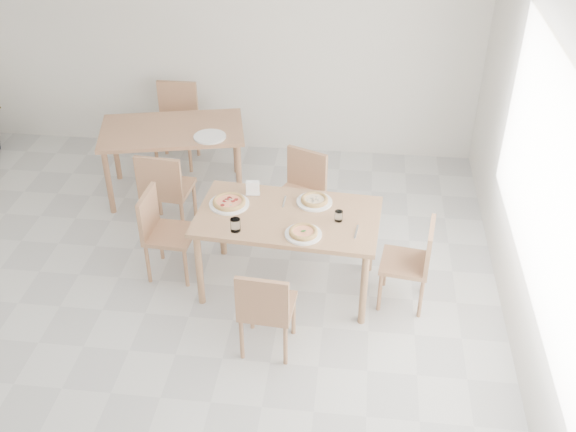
# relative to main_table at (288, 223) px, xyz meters

# --- Properties ---
(room) EXTENTS (7.28, 7.00, 7.00)m
(room) POSITION_rel_main_table_xyz_m (1.83, -0.65, 0.83)
(room) COLOR beige
(room) RESTS_ON ground
(main_table) EXTENTS (1.57, 0.96, 0.75)m
(main_table) POSITION_rel_main_table_xyz_m (0.00, 0.00, 0.00)
(main_table) COLOR #A27653
(main_table) RESTS_ON ground
(chair_south) EXTENTS (0.43, 0.43, 0.81)m
(chair_south) POSITION_rel_main_table_xyz_m (-0.07, -0.83, -0.20)
(chair_south) COLOR #A37651
(chair_south) RESTS_ON ground
(chair_north) EXTENTS (0.55, 0.55, 0.84)m
(chair_north) POSITION_rel_main_table_xyz_m (0.03, 0.86, -0.18)
(chair_north) COLOR #A37651
(chair_north) RESTS_ON ground
(chair_west) EXTENTS (0.43, 0.43, 0.82)m
(chair_west) POSITION_rel_main_table_xyz_m (-1.13, 0.08, -0.19)
(chair_west) COLOR #A37651
(chair_west) RESTS_ON ground
(chair_east) EXTENTS (0.45, 0.45, 0.80)m
(chair_east) POSITION_rel_main_table_xyz_m (1.06, -0.10, -0.20)
(chair_east) COLOR #A37651
(chair_east) RESTS_ON ground
(plate_margherita) EXTENTS (0.29, 0.29, 0.02)m
(plate_margherita) POSITION_rel_main_table_xyz_m (0.15, -0.27, 0.09)
(plate_margherita) COLOR white
(plate_margherita) RESTS_ON main_table
(plate_mushroom) EXTENTS (0.30, 0.30, 0.02)m
(plate_mushroom) POSITION_rel_main_table_xyz_m (0.20, 0.21, 0.09)
(plate_mushroom) COLOR white
(plate_mushroom) RESTS_ON main_table
(plate_pepperoni) EXTENTS (0.34, 0.34, 0.02)m
(plate_pepperoni) POSITION_rel_main_table_xyz_m (-0.51, 0.10, 0.09)
(plate_pepperoni) COLOR white
(plate_pepperoni) RESTS_ON main_table
(pizza_margherita) EXTENTS (0.24, 0.24, 0.03)m
(pizza_margherita) POSITION_rel_main_table_xyz_m (0.15, -0.27, 0.11)
(pizza_margherita) COLOR #D8B865
(pizza_margherita) RESTS_ON plate_margherita
(pizza_mushroom) EXTENTS (0.30, 0.30, 0.03)m
(pizza_mushroom) POSITION_rel_main_table_xyz_m (0.20, 0.21, 0.11)
(pizza_mushroom) COLOR #D8B865
(pizza_mushroom) RESTS_ON plate_mushroom
(pizza_pepperoni) EXTENTS (0.36, 0.36, 0.03)m
(pizza_pepperoni) POSITION_rel_main_table_xyz_m (-0.51, 0.10, 0.11)
(pizza_pepperoni) COLOR #D8B865
(pizza_pepperoni) RESTS_ON plate_pepperoni
(tumbler_a) EXTENTS (0.08, 0.08, 0.11)m
(tumbler_a) POSITION_rel_main_table_xyz_m (-0.39, -0.27, 0.14)
(tumbler_a) COLOR white
(tumbler_a) RESTS_ON main_table
(tumbler_b) EXTENTS (0.07, 0.07, 0.09)m
(tumbler_b) POSITION_rel_main_table_xyz_m (0.42, -0.03, 0.13)
(tumbler_b) COLOR white
(tumbler_b) RESTS_ON main_table
(napkin_holder) EXTENTS (0.13, 0.07, 0.14)m
(napkin_holder) POSITION_rel_main_table_xyz_m (-0.34, 0.27, 0.15)
(napkin_holder) COLOR silver
(napkin_holder) RESTS_ON main_table
(fork_a) EXTENTS (0.03, 0.19, 0.01)m
(fork_a) POSITION_rel_main_table_xyz_m (0.57, -0.18, 0.08)
(fork_a) COLOR silver
(fork_a) RESTS_ON main_table
(fork_b) EXTENTS (0.02, 0.18, 0.01)m
(fork_b) POSITION_rel_main_table_xyz_m (-0.05, 0.19, 0.08)
(fork_b) COLOR silver
(fork_b) RESTS_ON main_table
(second_table) EXTENTS (1.60, 1.14, 0.75)m
(second_table) POSITION_rel_main_table_xyz_m (-1.37, 1.45, -0.00)
(second_table) COLOR #A37651
(second_table) RESTS_ON ground
(chair_back_s) EXTENTS (0.47, 0.47, 0.89)m
(chair_back_s) POSITION_rel_main_table_xyz_m (-1.26, 0.69, -0.15)
(chair_back_s) COLOR #A37651
(chair_back_s) RESTS_ON ground
(chair_back_n) EXTENTS (0.45, 0.45, 0.91)m
(chair_back_n) POSITION_rel_main_table_xyz_m (-1.52, 2.16, -0.14)
(chair_back_n) COLOR #A37651
(chair_back_n) RESTS_ON ground
(plate_empty) EXTENTS (0.32, 0.32, 0.02)m
(plate_empty) POSITION_rel_main_table_xyz_m (-0.94, 1.30, 0.09)
(plate_empty) COLOR white
(plate_empty) RESTS_ON second_table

